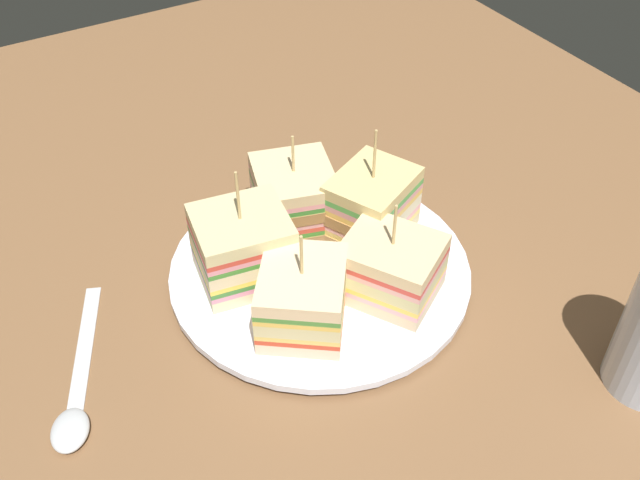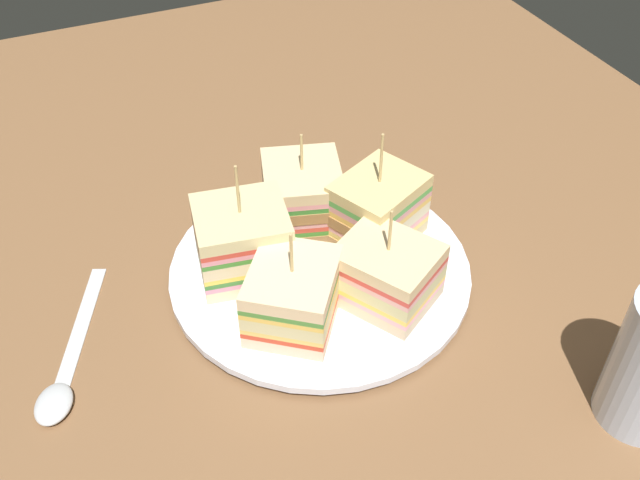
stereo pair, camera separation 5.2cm
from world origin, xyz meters
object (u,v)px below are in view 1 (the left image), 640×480
object	(u,v)px
sandwich_wedge_1	(303,297)
sandwich_wedge_0	(244,248)
sandwich_wedge_3	(371,206)
spoon	(75,405)
sandwich_wedge_2	(390,268)
plate	(320,270)
sandwich_wedge_4	(294,197)
chip_pile	(336,268)

from	to	relation	value
sandwich_wedge_1	sandwich_wedge_0	bearing A→B (deg)	49.37
sandwich_wedge_3	spoon	xyz separation A→B (cm)	(-4.14, 28.06, -3.85)
sandwich_wedge_1	sandwich_wedge_2	bearing A→B (deg)	-59.10
plate	sandwich_wedge_1	distance (cm)	7.00
sandwich_wedge_3	sandwich_wedge_4	bearing A→B (deg)	-67.70
sandwich_wedge_0	sandwich_wedge_1	world-z (taller)	sandwich_wedge_0
sandwich_wedge_2	chip_pile	size ratio (longest dim) A/B	1.84
plate	spoon	world-z (taller)	plate
sandwich_wedge_4	chip_pile	size ratio (longest dim) A/B	1.76
sandwich_wedge_0	sandwich_wedge_3	bearing A→B (deg)	5.89
sandwich_wedge_0	chip_pile	distance (cm)	7.88
sandwich_wedge_2	spoon	size ratio (longest dim) A/B	0.62
sandwich_wedge_4	spoon	distance (cm)	24.90
sandwich_wedge_2	sandwich_wedge_4	xyz separation A→B (cm)	(11.48, 2.31, 0.21)
sandwich_wedge_0	sandwich_wedge_1	bearing A→B (deg)	-67.65
plate	chip_pile	bearing A→B (deg)	-158.03
plate	sandwich_wedge_4	distance (cm)	7.08
sandwich_wedge_2	spoon	distance (cm)	25.70
sandwich_wedge_4	sandwich_wedge_3	bearing A→B (deg)	63.91
sandwich_wedge_4	sandwich_wedge_2	bearing A→B (deg)	27.79
plate	sandwich_wedge_1	xyz separation A→B (cm)	(-4.59, 4.25, 3.13)
plate	spoon	bearing A→B (deg)	96.69
sandwich_wedge_2	chip_pile	xyz separation A→B (cm)	(3.70, 2.70, -1.77)
plate	sandwich_wedge_0	bearing A→B (deg)	69.03
sandwich_wedge_3	spoon	size ratio (longest dim) A/B	0.69
sandwich_wedge_0	chip_pile	xyz separation A→B (cm)	(-3.83, -6.50, -2.28)
sandwich_wedge_1	sandwich_wedge_4	world-z (taller)	sandwich_wedge_4
plate	spoon	size ratio (longest dim) A/B	1.64
sandwich_wedge_3	sandwich_wedge_1	bearing A→B (deg)	5.59
chip_pile	sandwich_wedge_3	bearing A→B (deg)	-59.89
sandwich_wedge_0	chip_pile	world-z (taller)	sandwich_wedge_0
sandwich_wedge_4	chip_pile	world-z (taller)	sandwich_wedge_4
sandwich_wedge_0	spoon	xyz separation A→B (cm)	(-4.82, 16.13, -3.94)
sandwich_wedge_2	sandwich_wedge_4	distance (cm)	11.71
sandwich_wedge_1	spoon	xyz separation A→B (cm)	(2.01, 17.73, -3.48)
sandwich_wedge_3	sandwich_wedge_4	xyz separation A→B (cm)	(4.62, 5.04, -0.20)
plate	sandwich_wedge_3	size ratio (longest dim) A/B	2.37
sandwich_wedge_0	spoon	size ratio (longest dim) A/B	0.69
plate	sandwich_wedge_0	xyz separation A→B (cm)	(2.24, 5.85, 3.59)
sandwich_wedge_2	sandwich_wedge_3	world-z (taller)	sandwich_wedge_3
sandwich_wedge_1	sandwich_wedge_2	distance (cm)	7.63
sandwich_wedge_1	sandwich_wedge_4	bearing A→B (deg)	10.07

